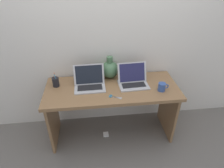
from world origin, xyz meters
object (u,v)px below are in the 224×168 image
(laptop_right, at_px, (133,79))
(power_brick, at_px, (106,134))
(laptop_left, at_px, (89,81))
(scissors, at_px, (113,97))
(green_vase, at_px, (110,69))
(coffee_mug, at_px, (162,87))
(pen_cup, at_px, (56,82))

(laptop_right, relative_size, power_brick, 5.12)
(laptop_left, relative_size, scissors, 2.50)
(green_vase, relative_size, coffee_mug, 2.27)
(laptop_right, bearing_deg, laptop_left, 179.71)
(green_vase, xyz_separation_m, scissors, (-0.01, -0.43, -0.11))
(laptop_left, height_order, pen_cup, laptop_left)
(coffee_mug, bearing_deg, laptop_right, 149.01)
(laptop_right, relative_size, coffee_mug, 2.93)
(laptop_left, bearing_deg, laptop_right, -0.29)
(laptop_left, relative_size, pen_cup, 2.07)
(laptop_left, distance_m, green_vase, 0.32)
(green_vase, height_order, scissors, green_vase)
(green_vase, distance_m, pen_cup, 0.67)
(scissors, bearing_deg, coffee_mug, 5.98)
(laptop_left, relative_size, laptop_right, 1.00)
(scissors, bearing_deg, pen_cup, 155.96)
(green_vase, distance_m, power_brick, 0.90)
(green_vase, bearing_deg, scissors, -91.23)
(laptop_left, distance_m, power_brick, 0.82)
(laptop_left, xyz_separation_m, green_vase, (0.26, 0.19, 0.04))
(green_vase, bearing_deg, power_brick, -106.75)
(scissors, distance_m, power_brick, 0.75)
(coffee_mug, bearing_deg, green_vase, 146.18)
(pen_cup, bearing_deg, scissors, -24.04)
(laptop_left, distance_m, pen_cup, 0.40)
(green_vase, bearing_deg, laptop_left, -143.73)
(laptop_right, height_order, power_brick, laptop_right)
(scissors, bearing_deg, power_brick, 119.76)
(power_brick, bearing_deg, laptop_right, 16.52)
(coffee_mug, bearing_deg, power_brick, 173.01)
(pen_cup, bearing_deg, power_brick, -14.73)
(laptop_left, height_order, scissors, laptop_left)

